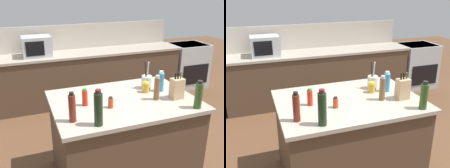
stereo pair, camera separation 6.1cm
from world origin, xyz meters
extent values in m
cube|color=#4C3828|center=(0.30, 2.20, 0.45)|extent=(3.37, 0.62, 0.90)
cube|color=#9E9384|center=(0.30, 2.20, 0.92)|extent=(3.41, 0.66, 0.04)
cube|color=#B2A899|center=(0.30, 2.52, 1.17)|extent=(3.37, 0.03, 0.46)
cube|color=#4C3828|center=(0.00, 0.00, 0.45)|extent=(1.45, 1.01, 0.90)
cube|color=#9E9384|center=(0.00, 0.00, 0.92)|extent=(1.51, 1.07, 0.04)
cube|color=#ADB2B7|center=(2.43, 2.20, 0.46)|extent=(0.76, 0.64, 0.92)
cube|color=black|center=(2.43, 1.88, 0.35)|extent=(0.61, 0.01, 0.41)
cube|color=black|center=(2.43, 2.20, 0.91)|extent=(0.68, 0.58, 0.02)
cube|color=#ADB2B7|center=(-0.66, 2.20, 1.11)|extent=(0.47, 0.38, 0.34)
cube|color=black|center=(-0.71, 2.01, 1.11)|extent=(0.29, 0.01, 0.24)
cube|color=tan|center=(0.54, -0.17, 1.05)|extent=(0.13, 0.11, 0.22)
cylinder|color=black|center=(0.50, -0.17, 1.20)|extent=(0.02, 0.02, 0.07)
cylinder|color=black|center=(0.54, -0.17, 1.20)|extent=(0.02, 0.02, 0.07)
cylinder|color=brown|center=(0.57, -0.17, 1.20)|extent=(0.02, 0.02, 0.07)
cylinder|color=beige|center=(0.37, 0.21, 1.02)|extent=(0.12, 0.12, 0.15)
cylinder|color=olive|center=(0.39, 0.22, 1.17)|extent=(0.01, 0.05, 0.18)
cylinder|color=black|center=(0.36, 0.21, 1.17)|extent=(0.01, 0.05, 0.18)
cylinder|color=#B2B2B7|center=(0.38, 0.19, 1.17)|extent=(0.01, 0.03, 0.18)
cylinder|color=#B73D1E|center=(-0.20, -0.14, 0.99)|extent=(0.05, 0.05, 0.10)
cylinder|color=black|center=(-0.20, -0.14, 1.05)|extent=(0.03, 0.03, 0.02)
cylinder|color=black|center=(-0.41, -0.42, 1.09)|extent=(0.08, 0.08, 0.29)
cylinder|color=#4C1919|center=(-0.41, -0.42, 1.25)|extent=(0.05, 0.05, 0.04)
cylinder|color=#2D4C1E|center=(0.60, -0.44, 1.07)|extent=(0.07, 0.07, 0.25)
cylinder|color=black|center=(0.60, -0.44, 1.21)|extent=(0.05, 0.05, 0.03)
cylinder|color=gold|center=(0.31, 0.10, 0.99)|extent=(0.08, 0.08, 0.11)
cylinder|color=gold|center=(0.31, 0.10, 1.06)|extent=(0.05, 0.05, 0.02)
cylinder|color=red|center=(-0.42, 0.00, 1.02)|extent=(0.06, 0.06, 0.16)
cylinder|color=green|center=(-0.42, 0.00, 1.11)|extent=(0.04, 0.04, 0.02)
cylinder|color=brown|center=(0.32, -0.12, 1.06)|extent=(0.06, 0.06, 0.24)
cylinder|color=#B2B2B7|center=(0.32, -0.12, 1.19)|extent=(0.04, 0.04, 0.03)
cylinder|color=maroon|center=(-0.61, -0.28, 1.06)|extent=(0.06, 0.06, 0.25)
cylinder|color=black|center=(-0.61, -0.28, 1.20)|extent=(0.04, 0.04, 0.03)
cylinder|color=#3384BC|center=(0.49, 0.07, 1.05)|extent=(0.07, 0.07, 0.21)
cylinder|color=white|center=(0.49, 0.07, 1.16)|extent=(0.04, 0.04, 0.03)
camera|label=1|loc=(-1.01, -2.32, 2.06)|focal=42.00mm
camera|label=2|loc=(-0.95, -2.35, 2.06)|focal=42.00mm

